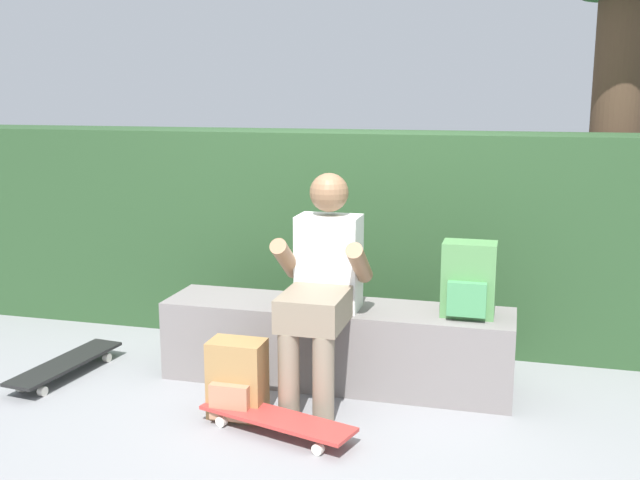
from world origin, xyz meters
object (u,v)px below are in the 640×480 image
bench_main (336,344)px  skateboard_beside_bench (66,364)px  backpack_on_bench (469,281)px  backpack_on_ground (237,380)px  person_skater (322,280)px  skateboard_near_person (277,419)px

bench_main → skateboard_beside_bench: bench_main is taller
bench_main → backpack_on_bench: 0.84m
skateboard_beside_bench → backpack_on_ground: 1.20m
backpack_on_bench → bench_main: bearing=179.3°
bench_main → person_skater: size_ratio=1.63×
skateboard_near_person → skateboard_beside_bench: size_ratio=1.01×
bench_main → backpack_on_ground: (-0.37, -0.58, -0.03)m
skateboard_near_person → backpack_on_ground: 0.31m
skateboard_near_person → backpack_on_bench: backpack_on_bench is taller
person_skater → backpack_on_bench: bearing=15.1°
bench_main → person_skater: bearing=-96.8°
bench_main → backpack_on_ground: bearing=-122.8°
skateboard_beside_bench → skateboard_near_person: bearing=-15.4°
person_skater → backpack_on_ground: 0.68m
skateboard_beside_bench → backpack_on_ground: backpack_on_ground is taller
backpack_on_bench → skateboard_near_person: bearing=-140.0°
person_skater → backpack_on_ground: bearing=-133.5°
person_skater → skateboard_near_person: 0.77m
person_skater → skateboard_near_person: bearing=-100.4°
bench_main → backpack_on_ground: size_ratio=4.90×
backpack_on_bench → backpack_on_ground: (-1.10, -0.57, -0.45)m
bench_main → backpack_on_bench: (0.72, -0.01, 0.42)m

